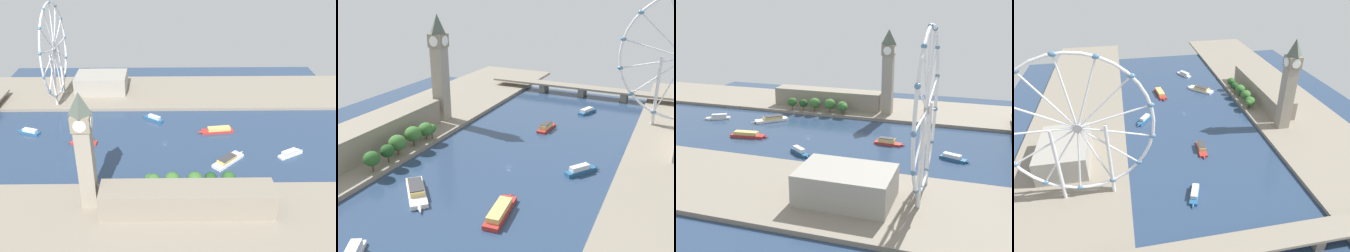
{
  "view_description": "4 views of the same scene",
  "coord_description": "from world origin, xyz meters",
  "views": [
    {
      "loc": [
        -292.0,
        0.94,
        177.79
      ],
      "look_at": [
        2.98,
        -2.89,
        15.35
      ],
      "focal_mm": 40.91,
      "sensor_mm": 36.0,
      "label": 1
    },
    {
      "loc": [
        88.51,
        -189.45,
        106.12
      ],
      "look_at": [
        -20.71,
        39.03,
        10.74
      ],
      "focal_mm": 39.6,
      "sensor_mm": 36.0,
      "label": 2
    },
    {
      "loc": [
        332.61,
        141.87,
        121.09
      ],
      "look_at": [
        -15.06,
        28.35,
        7.68
      ],
      "focal_mm": 46.22,
      "sensor_mm": 36.0,
      "label": 3
    },
    {
      "loc": [
        60.53,
        289.11,
        155.5
      ],
      "look_at": [
        14.76,
        62.38,
        20.64
      ],
      "focal_mm": 33.59,
      "sensor_mm": 36.0,
      "label": 4
    }
  ],
  "objects": [
    {
      "name": "riverside_hall",
      "position": [
        111.01,
        70.71,
        12.66
      ],
      "size": [
        37.75,
        55.95,
        19.32
      ],
      "primitive_type": "cube",
      "color": "gray",
      "rests_on": "riverbank_right"
    },
    {
      "name": "tour_boat_3",
      "position": [
        -31.4,
        -51.82,
        2.22
      ],
      "size": [
        29.59,
        30.48,
        5.55
      ],
      "rotation": [
        0.0,
        0.0,
        5.48
      ],
      "color": "white",
      "rests_on": "ground_plane"
    },
    {
      "name": "tour_boat_4",
      "position": [
        18.39,
        -49.24,
        2.15
      ],
      "size": [
        11.3,
        35.2,
        5.03
      ],
      "rotation": [
        0.0,
        0.0,
        1.69
      ],
      "color": "#B22D28",
      "rests_on": "ground_plane"
    },
    {
      "name": "ground_plane",
      "position": [
        0.0,
        0.0,
        0.0
      ],
      "size": [
        386.12,
        386.12,
        0.0
      ],
      "primitive_type": "plane",
      "color": "navy"
    },
    {
      "name": "clock_tower",
      "position": [
        -85.14,
        51.5,
        46.78
      ],
      "size": [
        12.89,
        12.89,
        84.1
      ],
      "color": "gray",
      "rests_on": "riverbank_left"
    },
    {
      "name": "riverbank_right",
      "position": [
        108.06,
        0.0,
        1.5
      ],
      "size": [
        90.0,
        520.0,
        3.0
      ],
      "primitive_type": "cube",
      "color": "gray",
      "rests_on": "ground_plane"
    },
    {
      "name": "ferris_wheel",
      "position": [
        90.74,
        112.98,
        56.21
      ],
      "size": [
        97.93,
        3.2,
        102.51
      ],
      "color": "silver",
      "rests_on": "riverbank_right"
    },
    {
      "name": "tour_boat_5",
      "position": [
        43.16,
        11.16,
        2.2
      ],
      "size": [
        17.5,
        22.07,
        5.41
      ],
      "rotation": [
        0.0,
        0.0,
        0.94
      ],
      "color": "#235684",
      "rests_on": "ground_plane"
    },
    {
      "name": "tour_boat_0",
      "position": [
        -22.02,
        -105.87,
        2.12
      ],
      "size": [
        16.2,
        25.57,
        5.11
      ],
      "rotation": [
        0.0,
        0.0,
        5.21
      ],
      "color": "white",
      "rests_on": "ground_plane"
    },
    {
      "name": "riverbank_left",
      "position": [
        -108.06,
        0.0,
        1.5
      ],
      "size": [
        90.0,
        520.0,
        3.0
      ],
      "primitive_type": "cube",
      "color": "gray",
      "rests_on": "ground_plane"
    },
    {
      "name": "tour_boat_1",
      "position": [
        -0.75,
        71.44,
        2.32
      ],
      "size": [
        8.47,
        26.74,
        5.7
      ],
      "rotation": [
        0.0,
        0.0,
        1.49
      ],
      "color": "#B22D28",
      "rests_on": "ground_plane"
    },
    {
      "name": "tour_boat_2",
      "position": [
        18.41,
        126.05,
        1.95
      ],
      "size": [
        12.18,
        24.01,
        4.64
      ],
      "rotation": [
        0.0,
        0.0,
        1.23
      ],
      "color": "#235684",
      "rests_on": "ground_plane"
    },
    {
      "name": "parliament_block",
      "position": [
        -92.77,
        -14.45,
        12.28
      ],
      "size": [
        22.0,
        115.89,
        18.55
      ],
      "primitive_type": "cube",
      "color": "gray",
      "rests_on": "riverbank_left"
    },
    {
      "name": "tree_row_embankment",
      "position": [
        -69.12,
        -14.49,
        11.38
      ],
      "size": [
        13.06,
        65.9,
        14.12
      ],
      "color": "#513823",
      "rests_on": "riverbank_left"
    }
  ]
}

